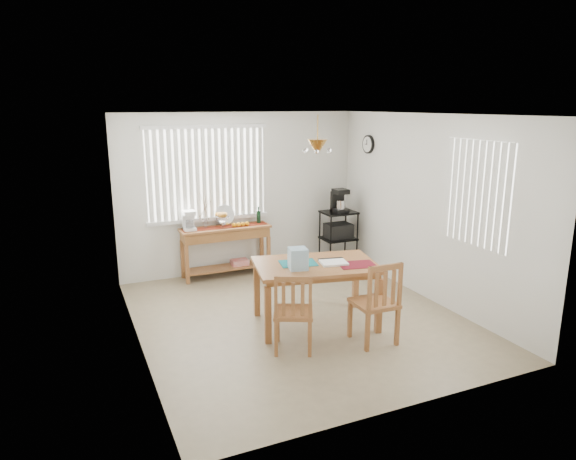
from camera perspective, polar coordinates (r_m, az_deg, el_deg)
name	(u,v)px	position (r m, az deg, el deg)	size (l,w,h in m)	color
ground	(298,318)	(6.81, 1.11, -9.76)	(4.00, 4.50, 0.01)	gray
room_shell	(298,190)	(6.34, 1.15, 4.49)	(4.20, 4.70, 2.70)	white
sideboard	(226,239)	(8.30, -6.88, -1.01)	(1.44, 0.41, 0.81)	#9D6235
sideboard_items	(212,220)	(8.17, -8.48, 1.09)	(1.37, 0.34, 0.62)	maroon
wire_cart	(338,233)	(8.83, 5.61, -0.33)	(0.56, 0.45, 0.95)	black
cart_items	(339,201)	(8.72, 5.67, 3.23)	(0.22, 0.27, 0.39)	black
dining_table	(316,270)	(6.40, 3.10, -4.52)	(1.65, 1.24, 0.80)	#9D6235
table_items	(307,260)	(6.19, 2.14, -3.33)	(1.14, 0.75, 0.26)	#157078
chair_left	(293,313)	(5.79, 0.59, -9.16)	(0.58, 0.58, 0.94)	#9D6235
chair_right	(376,303)	(6.05, 9.77, -8.01)	(0.47, 0.47, 1.00)	#9D6235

